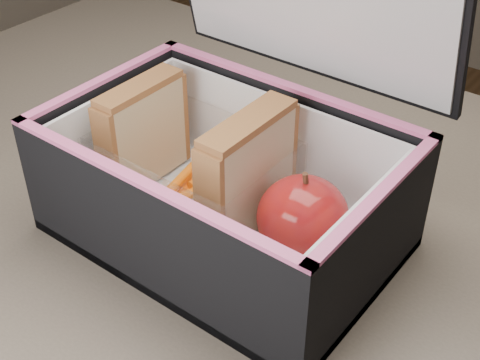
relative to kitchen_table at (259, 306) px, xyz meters
name	(u,v)px	position (x,y,z in m)	size (l,w,h in m)	color
kitchen_table	(259,306)	(0.00, 0.00, 0.00)	(1.20, 0.80, 0.75)	brown
lunch_bag	(227,177)	(-0.03, -0.01, 0.16)	(0.31, 0.25, 0.31)	black
plastic_tub	(194,172)	(-0.08, -0.01, 0.14)	(0.17, 0.12, 0.07)	white
sandwich_left	(143,133)	(-0.14, -0.01, 0.16)	(0.03, 0.10, 0.11)	tan
sandwich_right	(248,175)	(-0.01, -0.01, 0.17)	(0.03, 0.11, 0.12)	tan
carrot_sticks	(201,182)	(-0.08, 0.00, 0.12)	(0.06, 0.14, 0.03)	#EB6502
paper_napkin	(300,253)	(0.05, -0.01, 0.11)	(0.08, 0.08, 0.01)	white
red_apple	(303,218)	(0.05, -0.01, 0.15)	(0.09, 0.09, 0.08)	maroon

